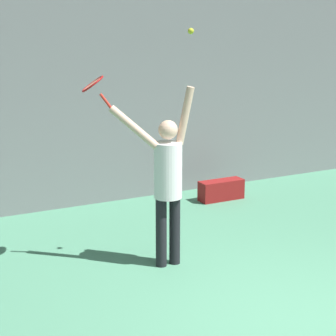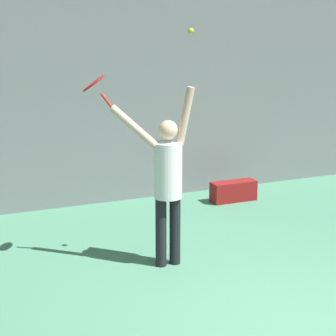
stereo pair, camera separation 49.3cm
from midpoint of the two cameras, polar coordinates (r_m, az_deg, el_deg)
back_wall at (r=9.51m, az=-1.99°, el=11.73°), size 18.00×0.10×5.00m
tennis_player at (r=7.00m, az=1.95°, el=-0.88°), size 0.91×0.55×2.12m
tennis_racket at (r=6.91m, az=-4.84°, el=7.77°), size 0.37×0.37×0.38m
tennis_ball at (r=6.77m, az=4.30°, el=12.68°), size 0.07×0.07×0.07m
equipment_bag at (r=9.81m, az=7.59°, el=-2.18°), size 0.74×0.25×0.32m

